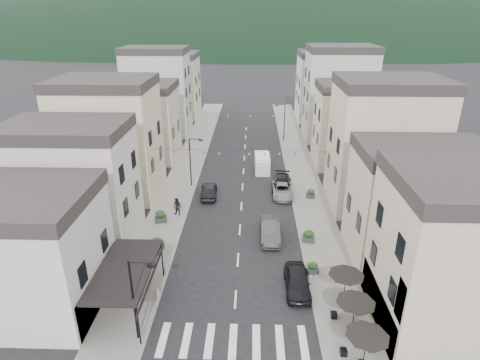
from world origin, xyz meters
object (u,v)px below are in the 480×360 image
object	(u,v)px
parked_car_b	(270,230)
pedestrian_a	(156,250)
delivery_van	(262,162)
pedestrian_b	(177,207)
parked_car_d	(282,184)
parked_car_c	(282,190)
parked_car_a	(297,281)
parked_car_e	(209,190)

from	to	relation	value
parked_car_b	pedestrian_a	world-z (taller)	pedestrian_a
delivery_van	pedestrian_a	world-z (taller)	delivery_van
pedestrian_b	parked_car_d	bearing A→B (deg)	55.70
parked_car_c	delivery_van	bearing A→B (deg)	105.34
parked_car_b	pedestrian_a	size ratio (longest dim) A/B	2.90
parked_car_d	parked_car_a	bearing A→B (deg)	-84.59
parked_car_b	parked_car_e	world-z (taller)	parked_car_b
parked_car_c	pedestrian_a	xyz separation A→B (m)	(-11.39, -12.88, 0.29)
parked_car_e	pedestrian_a	bearing A→B (deg)	72.89
parked_car_c	delivery_van	world-z (taller)	delivery_van
delivery_van	pedestrian_a	bearing A→B (deg)	-115.69
parked_car_b	parked_car_d	distance (m)	10.78
parked_car_b	parked_car_e	xyz separation A→B (m)	(-6.58, 8.66, -0.05)
parked_car_e	pedestrian_b	distance (m)	5.49
parked_car_b	pedestrian_a	distance (m)	10.42
parked_car_b	delivery_van	size ratio (longest dim) A/B	1.05
parked_car_e	pedestrian_b	bearing A→B (deg)	57.35
parked_car_e	delivery_van	xyz separation A→B (m)	(6.15, 8.13, 0.33)
parked_car_b	parked_car_c	world-z (taller)	parked_car_b
parked_car_b	parked_car_e	size ratio (longest dim) A/B	1.10
parked_car_c	parked_car_d	bearing A→B (deg)	87.68
parked_car_b	delivery_van	bearing A→B (deg)	91.86
parked_car_a	parked_car_e	bearing A→B (deg)	117.27
parked_car_a	pedestrian_a	size ratio (longest dim) A/B	2.64
parked_car_a	parked_car_e	xyz separation A→B (m)	(-8.33, 16.08, -0.00)
parked_car_b	delivery_van	distance (m)	16.80
parked_car_a	parked_car_b	size ratio (longest dim) A/B	0.91
parked_car_a	pedestrian_a	world-z (taller)	pedestrian_a
parked_car_d	delivery_van	xyz separation A→B (m)	(-2.18, 6.15, 0.34)
parked_car_a	parked_car_d	world-z (taller)	parked_car_a
pedestrian_a	parked_car_c	bearing A→B (deg)	49.70
parked_car_e	pedestrian_a	distance (m)	12.83
parked_car_b	parked_car_a	bearing A→B (deg)	-76.34
parked_car_d	pedestrian_b	bearing A→B (deg)	-143.18
pedestrian_a	pedestrian_b	world-z (taller)	pedestrian_b
parked_car_c	parked_car_d	world-z (taller)	parked_car_d
pedestrian_a	delivery_van	bearing A→B (deg)	66.92
parked_car_e	pedestrian_b	world-z (taller)	pedestrian_b
parked_car_d	parked_car_e	distance (m)	8.56
parked_car_b	pedestrian_b	world-z (taller)	pedestrian_b
parked_car_e	pedestrian_a	xyz separation A→B (m)	(-3.13, -12.45, 0.21)
parked_car_b	parked_car_c	bearing A→B (deg)	79.89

